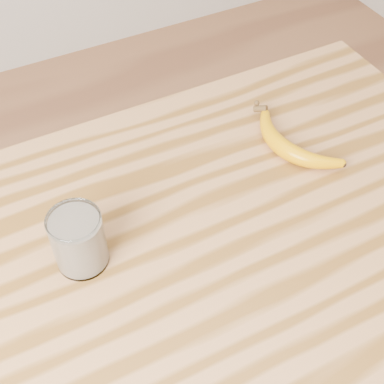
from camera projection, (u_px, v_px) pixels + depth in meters
name	position (u px, v px, depth m)	size (l,w,h in m)	color
table	(194.00, 305.00, 0.94)	(1.20, 0.80, 0.90)	#A77344
smoothie_glass	(79.00, 240.00, 0.81)	(0.08, 0.08, 0.10)	white
banana	(285.00, 150.00, 0.99)	(0.10, 0.28, 0.03)	#D48E01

